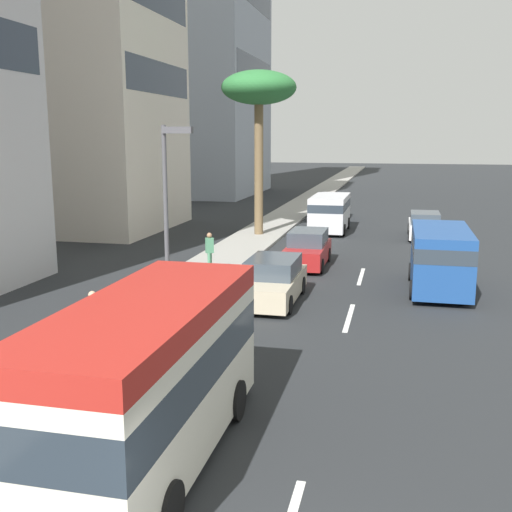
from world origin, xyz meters
TOP-DOWN VIEW (x-y plane):
  - ground_plane at (31.50, 0.00)m, footprint 198.00×198.00m
  - sidewalk_right at (31.50, 6.56)m, footprint 162.00×2.91m
  - lane_stripe_mid at (13.73, 0.00)m, footprint 3.20×0.16m
  - lane_stripe_far at (19.85, 0.00)m, footprint 3.20×0.16m
  - car_lead at (38.15, 3.08)m, footprint 4.03×1.83m
  - minibus_second at (3.91, 2.79)m, footprint 6.70×2.41m
  - car_third at (21.47, 2.53)m, footprint 4.25×1.79m
  - van_fourth at (31.91, 2.70)m, footprint 5.02×2.21m
  - car_fifth at (15.16, 2.85)m, footprint 4.50×1.90m
  - van_sixth at (18.08, -3.04)m, footprint 5.17×2.21m
  - car_seventh at (30.64, -2.91)m, footprint 4.44×1.82m
  - pedestrian_near_lamp at (18.70, 6.30)m, footprint 0.36×0.39m
  - pedestrian_mid_block at (8.81, 6.48)m, footprint 0.38×0.33m
  - palm_tree at (29.13, 6.56)m, footprint 4.25×4.25m
  - street_lamp at (11.84, 5.39)m, footprint 0.24×0.97m

SIDE VIEW (x-z plane):
  - ground_plane at x=31.50m, z-range 0.00..0.00m
  - lane_stripe_mid at x=13.73m, z-range 0.00..0.01m
  - lane_stripe_far at x=19.85m, z-range 0.00..0.01m
  - sidewalk_right at x=31.50m, z-range 0.00..0.15m
  - car_lead at x=38.15m, z-range -0.04..1.49m
  - car_seventh at x=30.64m, z-range -0.04..1.49m
  - car_fifth at x=15.16m, z-range -0.04..1.52m
  - car_third at x=21.47m, z-range -0.05..1.58m
  - pedestrian_mid_block at x=8.81m, z-range 0.22..1.82m
  - pedestrian_near_lamp at x=18.70m, z-range 0.23..1.90m
  - van_fourth at x=31.91m, z-range 0.17..2.40m
  - van_sixth at x=18.08m, z-range 0.18..2.57m
  - minibus_second at x=3.91m, z-range 0.15..3.15m
  - street_lamp at x=11.84m, z-range 0.92..6.91m
  - palm_tree at x=29.13m, z-range 3.61..12.92m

